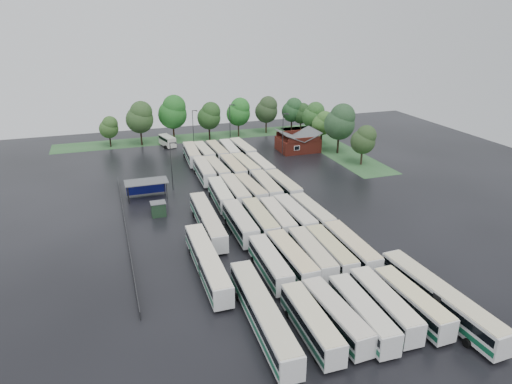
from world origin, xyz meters
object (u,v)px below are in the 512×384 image
object	(u,v)px
minibus	(167,141)
artic_bus_west_a	(263,314)
brick_building	(298,144)
artic_bus_east	(439,298)

from	to	relation	value
minibus	artic_bus_west_a	bearing A→B (deg)	-105.27
brick_building	artic_bus_east	distance (m)	70.57
brick_building	minibus	xyz separation A→B (m)	(-31.87, 15.31, -0.27)
artic_bus_west_a	artic_bus_east	bearing A→B (deg)	-9.08
brick_building	artic_bus_east	size ratio (longest dim) A/B	0.52
brick_building	minibus	distance (m)	35.36
artic_bus_west_a	minibus	size ratio (longest dim) A/B	2.77
artic_bus_east	minibus	bearing A→B (deg)	100.46
artic_bus_east	minibus	size ratio (longest dim) A/B	2.78
brick_building	artic_bus_west_a	xyz separation A→B (m)	(-32.99, -65.61, 0.11)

